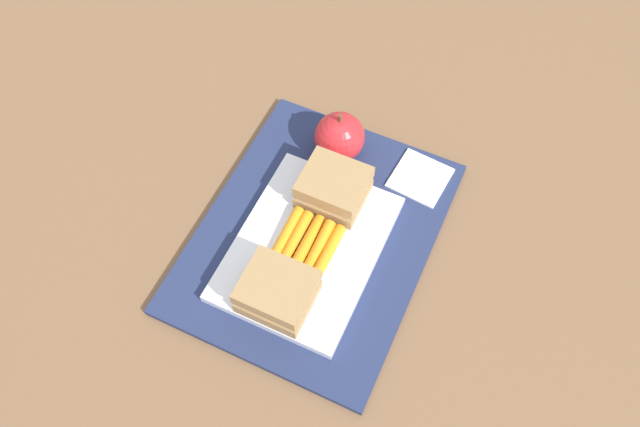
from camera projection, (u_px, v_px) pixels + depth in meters
The scene contains 8 objects.
ground_plane at pixel (316, 238), 0.81m from camera, with size 2.40×2.40×0.00m, color brown.
lunchbag_mat at pixel (316, 236), 0.81m from camera, with size 0.36×0.28×0.01m, color navy.
food_tray at pixel (307, 248), 0.79m from camera, with size 0.23×0.17×0.01m, color white.
sandwich_half_left at pixel (277, 292), 0.73m from camera, with size 0.07×0.08×0.04m.
sandwich_half_right at pixel (334, 188), 0.80m from camera, with size 0.07×0.08×0.04m.
carrot_sticks_bundle at pixel (307, 243), 0.78m from camera, with size 0.08×0.07×0.02m.
apple at pixel (340, 137), 0.84m from camera, with size 0.07×0.07×0.08m.
paper_napkin at pixel (420, 178), 0.85m from camera, with size 0.07×0.07×0.00m, color white.
Camera 1 is at (-0.35, -0.17, 0.72)m, focal length 35.76 mm.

